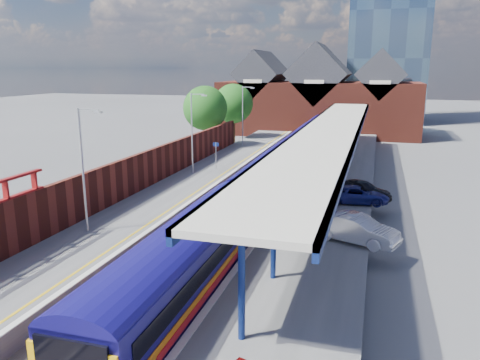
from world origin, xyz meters
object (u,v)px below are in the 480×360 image
(parked_car_silver, at_px, (356,229))
(parked_car_dark, at_px, (362,190))
(train, at_px, (291,156))
(lamp_post_b, at_px, (84,163))
(lamp_post_c, at_px, (193,128))
(platform_sign, at_px, (216,151))
(parked_car_blue, at_px, (357,195))
(lamp_post_d, at_px, (244,112))

(parked_car_silver, relative_size, parked_car_dark, 1.05)
(parked_car_silver, bearing_deg, train, 41.62)
(lamp_post_b, height_order, lamp_post_c, same)
(parked_car_dark, bearing_deg, parked_car_silver, -156.21)
(platform_sign, distance_m, parked_car_dark, 14.79)
(lamp_post_c, distance_m, parked_car_blue, 15.86)
(lamp_post_d, bearing_deg, train, -55.92)
(lamp_post_b, bearing_deg, platform_sign, 85.67)
(lamp_post_c, xyz_separation_m, lamp_post_d, (0.00, 16.00, 0.00))
(lamp_post_b, distance_m, parked_car_dark, 18.93)
(lamp_post_c, bearing_deg, parked_car_dark, -16.97)
(lamp_post_d, xyz_separation_m, parked_car_dark, (14.62, -20.46, -3.37))
(lamp_post_c, height_order, parked_car_silver, lamp_post_c)
(lamp_post_b, relative_size, lamp_post_c, 1.00)
(lamp_post_d, height_order, parked_car_dark, lamp_post_d)
(lamp_post_b, relative_size, parked_car_silver, 1.55)
(lamp_post_c, distance_m, lamp_post_d, 16.00)
(lamp_post_b, height_order, parked_car_silver, lamp_post_b)
(train, bearing_deg, parked_car_silver, -69.22)
(parked_car_blue, bearing_deg, parked_car_dark, -16.63)
(train, height_order, lamp_post_d, lamp_post_d)
(lamp_post_b, height_order, lamp_post_d, same)
(lamp_post_c, height_order, parked_car_dark, lamp_post_c)
(parked_car_silver, bearing_deg, parked_car_dark, 20.99)
(parked_car_blue, bearing_deg, parked_car_silver, 176.17)
(lamp_post_b, relative_size, parked_car_dark, 1.63)
(train, bearing_deg, lamp_post_b, -111.07)
(lamp_post_d, relative_size, parked_car_dark, 1.63)
(lamp_post_c, distance_m, parked_car_dark, 15.66)
(lamp_post_c, xyz_separation_m, parked_car_dark, (14.62, -4.46, -3.37))
(lamp_post_b, bearing_deg, lamp_post_d, 90.00)
(train, height_order, parked_car_dark, train)
(train, xyz_separation_m, platform_sign, (-6.49, -2.39, 0.57))
(platform_sign, distance_m, parked_car_blue, 15.20)
(parked_car_silver, bearing_deg, lamp_post_b, 120.49)
(lamp_post_b, distance_m, parked_car_blue, 17.96)
(train, distance_m, parked_car_dark, 11.16)
(lamp_post_d, bearing_deg, lamp_post_c, -90.00)
(lamp_post_d, distance_m, parked_car_dark, 25.38)
(lamp_post_d, bearing_deg, lamp_post_b, -90.00)
(lamp_post_b, xyz_separation_m, lamp_post_d, (0.00, 32.00, 0.00))
(lamp_post_b, xyz_separation_m, parked_car_blue, (14.37, 10.23, -3.40))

